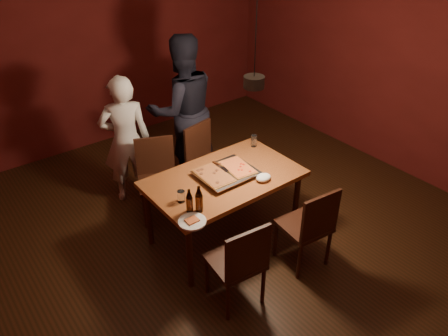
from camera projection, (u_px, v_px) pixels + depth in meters
room_shell at (253, 120)px, 3.87m from camera, size 6.00×6.00×6.00m
dining_table at (224, 183)px, 4.31m from camera, size 1.50×0.90×0.75m
chair_far_left at (157, 171)px, 4.76m from camera, size 0.56×0.56×0.49m
chair_far_right at (205, 154)px, 5.06m from camera, size 0.50×0.50×0.49m
chair_near_left at (241, 258)px, 3.61m from camera, size 0.47×0.47×0.49m
chair_near_right at (311, 222)px, 4.02m from camera, size 0.46×0.46×0.49m
pizza_tray at (226, 174)px, 4.27m from camera, size 0.56×0.46×0.05m
pizza_meat at (214, 175)px, 4.18m from camera, size 0.27×0.41×0.02m
pizza_cheese at (237, 167)px, 4.31m from camera, size 0.27×0.40×0.02m
spatula at (223, 170)px, 4.26m from camera, size 0.10×0.24×0.04m
beer_bottle_a at (189, 201)px, 3.74m from camera, size 0.06×0.06×0.23m
beer_bottle_b at (199, 199)px, 3.74m from camera, size 0.07×0.07×0.25m
water_glass_left at (181, 196)px, 3.90m from camera, size 0.07×0.07×0.11m
water_glass_right at (254, 141)px, 4.76m from camera, size 0.06×0.06×0.13m
plate_slice at (192, 221)px, 3.67m from camera, size 0.24×0.24×0.03m
napkin at (263, 178)px, 4.20m from camera, size 0.16×0.12×0.07m
diner_white at (126, 140)px, 4.88m from camera, size 0.65×0.54×1.52m
diner_dark at (183, 110)px, 5.23m from camera, size 1.01×0.86×1.82m
pendant_lamp at (254, 81)px, 3.68m from camera, size 0.18×0.18×1.10m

